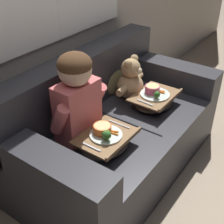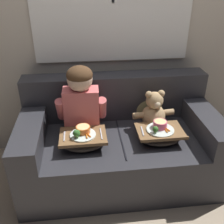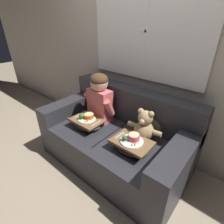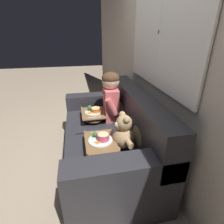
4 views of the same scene
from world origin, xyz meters
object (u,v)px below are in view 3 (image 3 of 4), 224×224
(teddy_bear, at_px, (144,127))
(lap_tray_child, at_px, (87,122))
(child_figure, at_px, (99,96))
(couch, at_px, (117,138))
(throw_pillow_behind_child, at_px, (109,104))
(lap_tray_teddy, at_px, (131,145))
(throw_pillow_behind_teddy, at_px, (152,120))

(teddy_bear, distance_m, lap_tray_child, 0.71)
(child_figure, xyz_separation_m, teddy_bear, (0.67, -0.00, -0.19))
(couch, bearing_deg, child_figure, 170.51)
(throw_pillow_behind_child, relative_size, lap_tray_child, 0.90)
(couch, bearing_deg, lap_tray_teddy, -28.33)
(throw_pillow_behind_teddy, bearing_deg, couch, -144.67)
(throw_pillow_behind_teddy, distance_m, child_figure, 0.72)
(lap_tray_child, bearing_deg, couch, 28.29)
(throw_pillow_behind_child, xyz_separation_m, lap_tray_child, (-0.00, -0.42, -0.10))
(throw_pillow_behind_child, bearing_deg, child_figure, -90.01)
(throw_pillow_behind_child, distance_m, lap_tray_child, 0.43)
(throw_pillow_behind_child, distance_m, teddy_bear, 0.69)
(couch, relative_size, teddy_bear, 4.41)
(couch, bearing_deg, lap_tray_child, -151.71)
(couch, relative_size, lap_tray_child, 4.50)
(throw_pillow_behind_child, bearing_deg, couch, -35.33)
(throw_pillow_behind_child, distance_m, lap_tray_teddy, 0.79)
(throw_pillow_behind_teddy, relative_size, teddy_bear, 0.89)
(lap_tray_child, xyz_separation_m, lap_tray_teddy, (0.67, 0.00, 0.00))
(throw_pillow_behind_teddy, relative_size, lap_tray_child, 0.91)
(throw_pillow_behind_child, bearing_deg, lap_tray_child, -90.07)
(throw_pillow_behind_teddy, height_order, lap_tray_child, throw_pillow_behind_teddy)
(teddy_bear, relative_size, lap_tray_teddy, 1.00)
(lap_tray_teddy, bearing_deg, child_figure, 160.55)
(child_figure, bearing_deg, lap_tray_child, -90.12)
(throw_pillow_behind_child, bearing_deg, lap_tray_teddy, -31.96)
(throw_pillow_behind_child, height_order, child_figure, child_figure)
(lap_tray_child, bearing_deg, teddy_bear, 19.12)
(teddy_bear, xyz_separation_m, lap_tray_child, (-0.67, -0.23, -0.10))
(teddy_bear, bearing_deg, child_figure, 179.66)
(child_figure, distance_m, lap_tray_child, 0.37)
(throw_pillow_behind_child, height_order, lap_tray_teddy, throw_pillow_behind_child)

